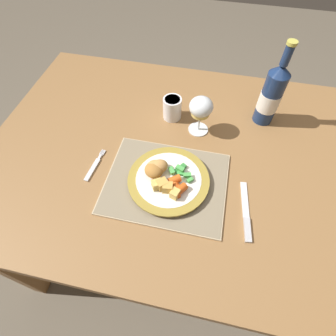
{
  "coord_description": "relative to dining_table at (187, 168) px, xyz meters",
  "views": [
    {
      "loc": [
        0.05,
        -0.54,
        1.42
      ],
      "look_at": [
        -0.05,
        -0.1,
        0.78
      ],
      "focal_mm": 28.0,
      "sensor_mm": 36.0,
      "label": 1
    }
  ],
  "objects": [
    {
      "name": "ground_plane",
      "position": [
        0.0,
        0.0,
        -0.65
      ],
      "size": [
        6.0,
        6.0,
        0.0
      ],
      "primitive_type": "plane",
      "color": "brown"
    },
    {
      "name": "drinking_cup",
      "position": [
        -0.09,
        0.16,
        0.13
      ],
      "size": [
        0.07,
        0.07,
        0.08
      ],
      "color": "white",
      "rests_on": "dining_table"
    },
    {
      "name": "roast_potatoes",
      "position": [
        -0.04,
        -0.17,
        0.13
      ],
      "size": [
        0.09,
        0.06,
        0.03
      ],
      "color": "#DBB256",
      "rests_on": "dinner_plate"
    },
    {
      "name": "green_beans_pile",
      "position": [
        -0.01,
        -0.1,
        0.12
      ],
      "size": [
        0.08,
        0.07,
        0.02
      ],
      "color": "green",
      "rests_on": "dinner_plate"
    },
    {
      "name": "glazed_carrots",
      "position": [
        -0.01,
        -0.16,
        0.12
      ],
      "size": [
        0.07,
        0.08,
        0.02
      ],
      "color": "#CC5119",
      "rests_on": "dinner_plate"
    },
    {
      "name": "bottle",
      "position": [
        0.23,
        0.21,
        0.2
      ],
      "size": [
        0.07,
        0.07,
        0.29
      ],
      "color": "navy",
      "rests_on": "dining_table"
    },
    {
      "name": "dinner_plate",
      "position": [
        -0.04,
        -0.13,
        0.1
      ],
      "size": [
        0.25,
        0.25,
        0.02
      ],
      "color": "white",
      "rests_on": "placemat"
    },
    {
      "name": "placemat",
      "position": [
        -0.05,
        -0.13,
        0.09
      ],
      "size": [
        0.36,
        0.29,
        0.01
      ],
      "color": "tan",
      "rests_on": "dining_table"
    },
    {
      "name": "breaded_croquettes",
      "position": [
        -0.08,
        -0.11,
        0.13
      ],
      "size": [
        0.08,
        0.09,
        0.04
      ],
      "color": "tan",
      "rests_on": "dinner_plate"
    },
    {
      "name": "wine_glass",
      "position": [
        0.01,
        0.11,
        0.18
      ],
      "size": [
        0.08,
        0.08,
        0.14
      ],
      "color": "silver",
      "rests_on": "dining_table"
    },
    {
      "name": "dining_table",
      "position": [
        0.0,
        0.0,
        0.0
      ],
      "size": [
        1.36,
        0.93,
        0.74
      ],
      "color": "olive",
      "rests_on": "ground"
    },
    {
      "name": "fork",
      "position": [
        -0.29,
        -0.12,
        0.09
      ],
      "size": [
        0.03,
        0.13,
        0.01
      ],
      "color": "silver",
      "rests_on": "dining_table"
    },
    {
      "name": "table_knife",
      "position": [
        0.2,
        -0.19,
        0.09
      ],
      "size": [
        0.04,
        0.19,
        0.01
      ],
      "color": "silver",
      "rests_on": "dining_table"
    }
  ]
}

